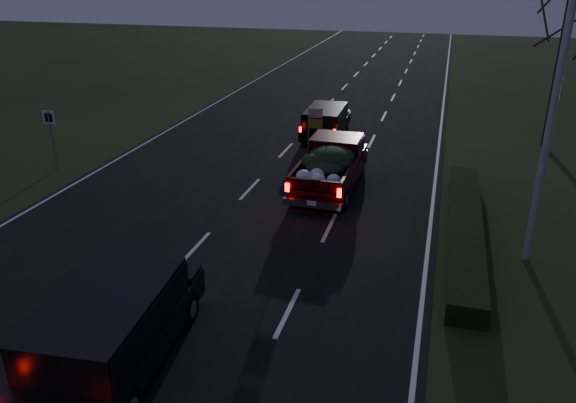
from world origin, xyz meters
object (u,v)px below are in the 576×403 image
at_px(light_pole, 561,68).
at_px(rear_suv, 112,323).
at_px(pickup_truck, 331,163).
at_px(lead_suv, 326,119).

bearing_deg(light_pole, rear_suv, -140.20).
bearing_deg(rear_suv, pickup_truck, 73.81).
xyz_separation_m(pickup_truck, rear_suv, (-2.26, -11.34, 0.09)).
bearing_deg(lead_suv, pickup_truck, -77.30).
height_order(pickup_truck, rear_suv, pickup_truck).
relative_size(light_pole, rear_suv, 1.74).
xyz_separation_m(light_pole, rear_suv, (-8.85, -7.37, -4.38)).
distance_m(light_pole, rear_suv, 12.32).
bearing_deg(light_pole, lead_suv, 127.82).
bearing_deg(light_pole, pickup_truck, 148.93).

